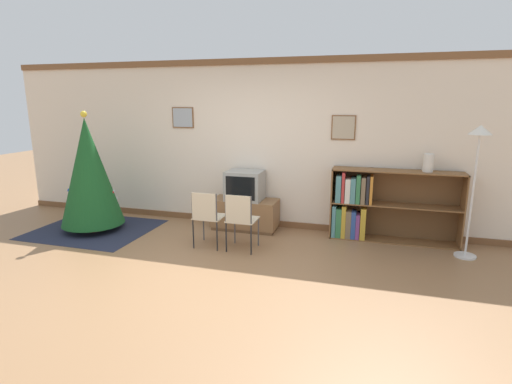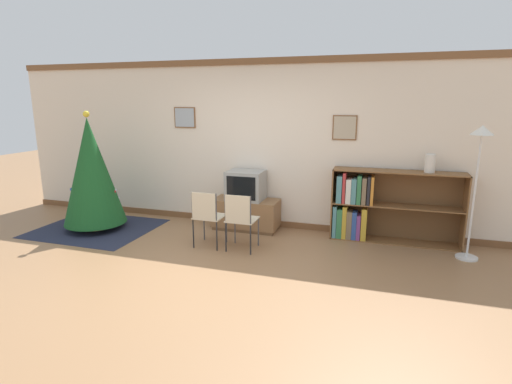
% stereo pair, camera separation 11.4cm
% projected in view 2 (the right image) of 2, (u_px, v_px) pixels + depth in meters
% --- Properties ---
extents(ground_plane, '(24.00, 24.00, 0.00)m').
position_uv_depth(ground_plane, '(202.00, 276.00, 4.78)').
color(ground_plane, '#936B47').
extents(wall_back, '(9.06, 0.11, 2.70)m').
position_uv_depth(wall_back, '(257.00, 145.00, 6.52)').
color(wall_back, silver).
rests_on(wall_back, ground_plane).
extents(area_rug, '(1.84, 1.58, 0.01)m').
position_uv_depth(area_rug, '(97.00, 228.00, 6.56)').
color(area_rug, '#23283D').
rests_on(area_rug, ground_plane).
extents(christmas_tree, '(0.97, 0.97, 1.89)m').
position_uv_depth(christmas_tree, '(92.00, 172.00, 6.35)').
color(christmas_tree, maroon).
rests_on(christmas_tree, area_rug).
extents(tv_console, '(1.06, 0.49, 0.49)m').
position_uv_depth(tv_console, '(246.00, 214.00, 6.50)').
color(tv_console, brown).
rests_on(tv_console, ground_plane).
extents(television, '(0.57, 0.47, 0.47)m').
position_uv_depth(television, '(246.00, 185.00, 6.39)').
color(television, '#9E9E99').
rests_on(television, tv_console).
extents(folding_chair_left, '(0.40, 0.40, 0.82)m').
position_uv_depth(folding_chair_left, '(207.00, 215.00, 5.63)').
color(folding_chair_left, beige).
rests_on(folding_chair_left, ground_plane).
extents(folding_chair_right, '(0.40, 0.40, 0.82)m').
position_uv_depth(folding_chair_right, '(240.00, 218.00, 5.48)').
color(folding_chair_right, beige).
rests_on(folding_chair_right, ground_plane).
extents(bookshelf, '(1.84, 0.36, 1.07)m').
position_uv_depth(bookshelf, '(371.00, 207.00, 5.93)').
color(bookshelf, brown).
rests_on(bookshelf, ground_plane).
extents(vase, '(0.14, 0.14, 0.26)m').
position_uv_depth(vase, '(430.00, 163.00, 5.57)').
color(vase, silver).
rests_on(vase, bookshelf).
extents(standing_lamp, '(0.28, 0.28, 1.76)m').
position_uv_depth(standing_lamp, '(479.00, 158.00, 5.02)').
color(standing_lamp, silver).
rests_on(standing_lamp, ground_plane).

